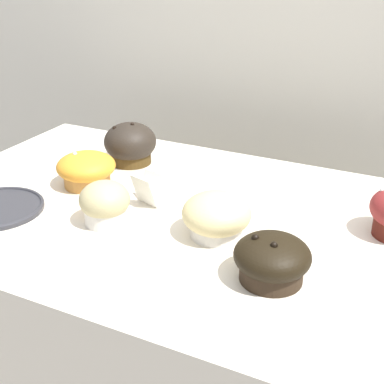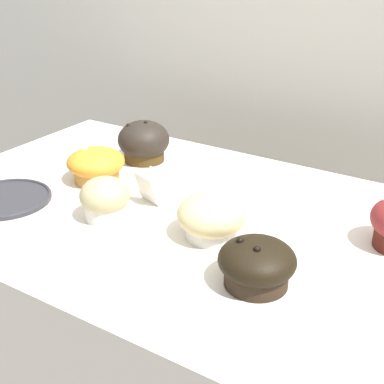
% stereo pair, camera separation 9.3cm
% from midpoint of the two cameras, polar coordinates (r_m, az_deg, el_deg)
% --- Properties ---
extents(wall_back, '(3.20, 0.10, 1.80)m').
position_cam_midpoint_polar(wall_back, '(1.48, 13.36, 6.87)').
color(wall_back, beige).
rests_on(wall_back, ground).
extents(muffin_front_center, '(0.11, 0.11, 0.09)m').
position_cam_midpoint_polar(muffin_front_center, '(1.17, -2.91, 5.27)').
color(muffin_front_center, '#433014').
rests_on(muffin_front_center, display_counter).
extents(muffin_back_left, '(0.09, 0.09, 0.08)m').
position_cam_midpoint_polar(muffin_back_left, '(0.93, -6.46, -0.83)').
color(muffin_back_left, silver).
rests_on(muffin_back_left, display_counter).
extents(muffin_back_right, '(0.11, 0.11, 0.07)m').
position_cam_midpoint_polar(muffin_back_right, '(0.87, 5.18, -2.78)').
color(muffin_back_right, white).
rests_on(muffin_back_right, display_counter).
extents(muffin_front_left, '(0.12, 0.12, 0.07)m').
position_cam_midpoint_polar(muffin_front_left, '(1.08, -7.80, 2.84)').
color(muffin_front_left, '#C6863F').
rests_on(muffin_front_left, display_counter).
extents(muffin_back_center, '(0.11, 0.11, 0.07)m').
position_cam_midpoint_polar(muffin_back_center, '(0.76, 10.45, -7.65)').
color(muffin_back_center, '#2F2216').
rests_on(muffin_back_center, display_counter).
extents(serving_plate, '(0.17, 0.17, 0.01)m').
position_cam_midpoint_polar(serving_plate, '(1.05, -16.88, -0.72)').
color(serving_plate, '#2D2D33').
rests_on(serving_plate, display_counter).
extents(price_card, '(0.06, 0.05, 0.06)m').
position_cam_midpoint_polar(price_card, '(0.98, -1.73, 0.47)').
color(price_card, white).
rests_on(price_card, display_counter).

